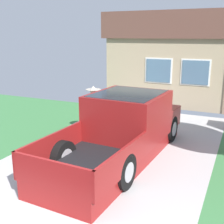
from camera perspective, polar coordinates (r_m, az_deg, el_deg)
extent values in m
cube|color=#B3B0AE|center=(8.83, 2.14, -6.91)|extent=(5.20, 9.00, 0.06)
cube|color=maroon|center=(7.89, 0.99, -7.73)|extent=(2.04, 5.49, 0.42)
cube|color=maroon|center=(8.19, 3.13, -0.71)|extent=(2.00, 2.15, 1.25)
cube|color=#1E2833|center=(8.10, 3.17, 1.84)|extent=(1.76, 1.98, 0.53)
cube|color=maroon|center=(9.64, 6.91, -0.45)|extent=(1.94, 1.11, 0.59)
cube|color=black|center=(6.58, -5.11, -10.27)|extent=(2.01, 2.45, 0.06)
cube|color=maroon|center=(6.97, -11.51, -6.60)|extent=(0.19, 2.35, 0.61)
cube|color=maroon|center=(6.06, 2.19, -9.66)|extent=(0.19, 2.35, 0.61)
cube|color=maroon|center=(5.63, -11.62, -11.95)|extent=(1.88, 0.17, 0.61)
cube|color=black|center=(9.20, -0.87, 2.81)|extent=(0.11, 0.19, 0.20)
cylinder|color=black|center=(9.90, 2.15, -1.86)|extent=(0.31, 0.81, 0.80)
cylinder|color=#9E9EA3|center=(9.90, 2.15, -1.86)|extent=(0.30, 0.46, 0.44)
cylinder|color=black|center=(9.34, 11.16, -3.15)|extent=(0.31, 0.81, 0.80)
cylinder|color=#9E9EA3|center=(9.34, 11.16, -3.15)|extent=(0.30, 0.46, 0.44)
cylinder|color=black|center=(7.21, -9.57, -8.56)|extent=(0.31, 0.81, 0.80)
cylinder|color=#9E9EA3|center=(7.21, -9.57, -8.56)|extent=(0.30, 0.46, 0.44)
cylinder|color=black|center=(6.43, 2.27, -11.35)|extent=(0.31, 0.81, 0.80)
cylinder|color=#9E9EA3|center=(6.43, 2.27, -11.35)|extent=(0.30, 0.46, 0.44)
cylinder|color=navy|center=(9.80, -3.92, -1.81)|extent=(0.16, 0.16, 0.88)
cylinder|color=navy|center=(9.49, -3.11, -2.36)|extent=(0.16, 0.16, 0.88)
cylinder|color=#E55959|center=(9.48, -3.59, 1.79)|extent=(0.31, 0.31, 0.52)
cylinder|color=beige|center=(9.66, -4.00, 1.57)|extent=(0.09, 0.09, 0.61)
cylinder|color=beige|center=(9.33, -3.15, 1.11)|extent=(0.09, 0.09, 0.61)
sphere|color=beige|center=(9.40, -3.62, 4.08)|extent=(0.21, 0.21, 0.21)
cylinder|color=#BCB2A3|center=(9.39, -3.63, 4.36)|extent=(0.48, 0.48, 0.01)
cone|color=#BCB2A3|center=(9.38, -3.63, 4.71)|extent=(0.22, 0.22, 0.12)
cube|color=beige|center=(9.61, -4.87, -4.29)|extent=(0.32, 0.18, 0.20)
torus|color=beige|center=(9.56, -4.89, -3.44)|extent=(0.29, 0.02, 0.29)
cube|color=slate|center=(12.99, 15.80, 7.37)|extent=(1.10, 0.05, 1.00)
cube|color=silver|center=(13.00, 15.81, 7.37)|extent=(1.23, 0.02, 1.12)
cube|color=slate|center=(13.32, 8.94, 7.91)|extent=(1.10, 0.05, 1.00)
cube|color=silver|center=(13.33, 8.96, 7.92)|extent=(1.23, 0.02, 1.12)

